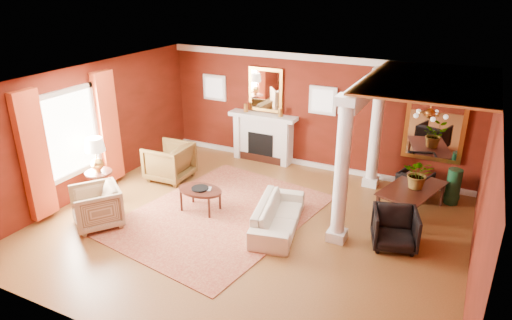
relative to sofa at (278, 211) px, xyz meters
The scene contains 27 objects.
ground 0.68m from the sofa, 159.79° to the right, with size 8.00×8.00×0.00m, color brown.
room_shell 1.73m from the sofa, 159.79° to the right, with size 8.04×7.04×2.92m.
fireplace 3.63m from the sofa, 120.34° to the left, with size 1.85×0.42×1.29m.
overmantel_mirror 4.03m from the sofa, 119.27° to the left, with size 0.95×0.07×1.15m.
flank_window_left 4.91m from the sofa, 135.92° to the left, with size 0.70×0.07×0.70m.
flank_window_right 3.58m from the sofa, 94.84° to the left, with size 0.70×0.07×0.70m.
left_window 4.61m from the sofa, 169.82° to the right, with size 0.21×2.55×2.60m.
column_front 1.57m from the sofa, ahead, with size 0.36×0.36×2.80m.
column_back 3.22m from the sofa, 67.32° to the left, with size 0.36×0.36×2.80m.
header_beam 3.05m from the sofa, 55.49° to the left, with size 0.30×3.20×0.32m, color white.
amber_ceiling 3.74m from the sofa, 33.82° to the left, with size 2.30×3.40×0.04m, color #CC803C.
dining_mirror 4.20m from the sofa, 53.94° to the left, with size 1.30×0.07×1.70m.
chandelier 3.42m from the sofa, 34.09° to the left, with size 0.60×0.62×0.75m.
crown_trim 4.11m from the sofa, 99.17° to the left, with size 8.00×0.08×0.16m, color white.
base_trim 3.32m from the sofa, 99.17° to the left, with size 8.00×0.08×0.12m, color white.
rug 1.34m from the sofa, behind, with size 3.23×4.30×0.02m, color maroon.
sofa is the anchor object (origin of this frame).
armchair_leopard 3.48m from the sofa, 163.48° to the left, with size 0.97×0.91×1.00m, color black.
armchair_stripe 3.59m from the sofa, 155.54° to the right, with size 0.88×0.82×0.91m, color tan.
coffee_table 1.77m from the sofa, behind, with size 0.98×0.98×0.50m.
coffee_book 1.71m from the sofa, behind, with size 0.15×0.02×0.20m, color black.
side_table 4.12m from the sofa, behind, with size 0.58×0.58×1.45m.
dining_table 2.91m from the sofa, 39.13° to the left, with size 1.61×0.57×0.90m, color black.
dining_chair_near 2.20m from the sofa, ahead, with size 0.78×0.73×0.80m, color black.
dining_chair_far 3.44m from the sofa, 50.66° to the left, with size 0.65×0.61×0.67m, color black.
green_urn 4.00m from the sofa, 41.97° to the left, with size 0.34×0.34×0.81m.
potted_plant 3.07m from the sofa, 39.15° to the left, with size 0.58×0.65×0.51m, color #26591E.
Camera 1 is at (3.65, -7.05, 4.67)m, focal length 32.00 mm.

